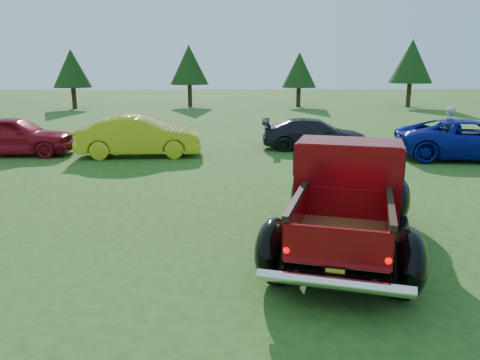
{
  "coord_description": "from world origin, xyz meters",
  "views": [
    {
      "loc": [
        -0.16,
        -8.86,
        3.3
      ],
      "look_at": [
        0.15,
        0.2,
        1.08
      ],
      "focal_mm": 35.0,
      "sensor_mm": 36.0,
      "label": 1
    }
  ],
  "objects_px": {
    "show_car_red": "(14,135)",
    "show_car_yellow": "(140,136)",
    "show_car_blue": "(471,140)",
    "spectator": "(447,131)",
    "tree_mid_right": "(299,70)",
    "pickup_truck": "(347,194)",
    "tree_mid_left": "(189,65)",
    "tree_east": "(411,61)",
    "tree_west": "(72,68)",
    "show_car_grey": "(314,134)"
  },
  "relations": [
    {
      "from": "show_car_blue",
      "to": "spectator",
      "type": "distance_m",
      "value": 0.93
    },
    {
      "from": "tree_mid_left",
      "to": "show_car_grey",
      "type": "relative_size",
      "value": 1.18
    },
    {
      "from": "show_car_yellow",
      "to": "pickup_truck",
      "type": "bearing_deg",
      "value": -151.7
    },
    {
      "from": "tree_mid_right",
      "to": "show_car_grey",
      "type": "bearing_deg",
      "value": -97.07
    },
    {
      "from": "tree_mid_left",
      "to": "show_car_blue",
      "type": "bearing_deg",
      "value": -63.41
    },
    {
      "from": "tree_mid_left",
      "to": "spectator",
      "type": "relative_size",
      "value": 2.71
    },
    {
      "from": "pickup_truck",
      "to": "show_car_red",
      "type": "bearing_deg",
      "value": 154.95
    },
    {
      "from": "tree_mid_left",
      "to": "show_car_yellow",
      "type": "xyz_separation_m",
      "value": [
        -0.31,
        -22.43,
        -2.63
      ]
    },
    {
      "from": "pickup_truck",
      "to": "spectator",
      "type": "relative_size",
      "value": 3.04
    },
    {
      "from": "pickup_truck",
      "to": "show_car_red",
      "type": "relative_size",
      "value": 1.29
    },
    {
      "from": "tree_mid_left",
      "to": "tree_east",
      "type": "relative_size",
      "value": 0.93
    },
    {
      "from": "tree_east",
      "to": "show_car_blue",
      "type": "height_order",
      "value": "tree_east"
    },
    {
      "from": "tree_west",
      "to": "show_car_grey",
      "type": "height_order",
      "value": "tree_west"
    },
    {
      "from": "tree_west",
      "to": "tree_mid_left",
      "type": "bearing_deg",
      "value": 12.53
    },
    {
      "from": "pickup_truck",
      "to": "tree_east",
      "type": "bearing_deg",
      "value": 84.15
    },
    {
      "from": "pickup_truck",
      "to": "show_car_yellow",
      "type": "height_order",
      "value": "pickup_truck"
    },
    {
      "from": "tree_east",
      "to": "show_car_red",
      "type": "bearing_deg",
      "value": -138.39
    },
    {
      "from": "tree_mid_right",
      "to": "pickup_truck",
      "type": "distance_m",
      "value": 30.71
    },
    {
      "from": "show_car_yellow",
      "to": "show_car_red",
      "type": "bearing_deg",
      "value": 82.04
    },
    {
      "from": "tree_west",
      "to": "show_car_yellow",
      "type": "xyz_separation_m",
      "value": [
        8.69,
        -20.43,
        -2.36
      ]
    },
    {
      "from": "tree_mid_right",
      "to": "spectator",
      "type": "height_order",
      "value": "tree_mid_right"
    },
    {
      "from": "tree_west",
      "to": "show_car_blue",
      "type": "relative_size",
      "value": 0.89
    },
    {
      "from": "tree_east",
      "to": "show_car_grey",
      "type": "xyz_separation_m",
      "value": [
        -11.5,
        -19.65,
        -3.04
      ]
    },
    {
      "from": "show_car_yellow",
      "to": "tree_west",
      "type": "bearing_deg",
      "value": 19.99
    },
    {
      "from": "pickup_truck",
      "to": "show_car_blue",
      "type": "xyz_separation_m",
      "value": [
        6.58,
        7.95,
        -0.21
      ]
    },
    {
      "from": "pickup_truck",
      "to": "show_car_yellow",
      "type": "xyz_separation_m",
      "value": [
        -5.47,
        8.97,
        -0.18
      ]
    },
    {
      "from": "show_car_grey",
      "to": "pickup_truck",
      "type": "bearing_deg",
      "value": 178.59
    },
    {
      "from": "tree_east",
      "to": "show_car_blue",
      "type": "distance_m",
      "value": 23.01
    },
    {
      "from": "show_car_red",
      "to": "tree_mid_right",
      "type": "bearing_deg",
      "value": -33.62
    },
    {
      "from": "tree_east",
      "to": "spectator",
      "type": "bearing_deg",
      "value": -107.76
    },
    {
      "from": "show_car_blue",
      "to": "show_car_grey",
      "type": "bearing_deg",
      "value": 75.46
    },
    {
      "from": "show_car_blue",
      "to": "tree_mid_right",
      "type": "bearing_deg",
      "value": 16.16
    },
    {
      "from": "tree_west",
      "to": "tree_mid_right",
      "type": "height_order",
      "value": "tree_west"
    },
    {
      "from": "show_car_red",
      "to": "show_car_grey",
      "type": "bearing_deg",
      "value": -85.46
    },
    {
      "from": "show_car_red",
      "to": "show_car_blue",
      "type": "distance_m",
      "value": 16.9
    },
    {
      "from": "tree_mid_left",
      "to": "tree_east",
      "type": "xyz_separation_m",
      "value": [
        18.0,
        -1.5,
        0.27
      ]
    },
    {
      "from": "tree_mid_right",
      "to": "show_car_blue",
      "type": "height_order",
      "value": "tree_mid_right"
    },
    {
      "from": "tree_mid_left",
      "to": "tree_east",
      "type": "bearing_deg",
      "value": -4.76
    },
    {
      "from": "show_car_yellow",
      "to": "spectator",
      "type": "relative_size",
      "value": 2.46
    },
    {
      "from": "tree_mid_right",
      "to": "show_car_blue",
      "type": "bearing_deg",
      "value": -83.04
    },
    {
      "from": "tree_mid_right",
      "to": "show_car_blue",
      "type": "distance_m",
      "value": 22.73
    },
    {
      "from": "tree_west",
      "to": "show_car_red",
      "type": "bearing_deg",
      "value": -78.99
    },
    {
      "from": "tree_east",
      "to": "show_car_yellow",
      "type": "xyz_separation_m",
      "value": [
        -18.31,
        -20.93,
        -2.91
      ]
    },
    {
      "from": "tree_mid_left",
      "to": "show_car_yellow",
      "type": "bearing_deg",
      "value": -90.79
    },
    {
      "from": "show_car_red",
      "to": "show_car_grey",
      "type": "distance_m",
      "value": 11.64
    },
    {
      "from": "show_car_yellow",
      "to": "show_car_blue",
      "type": "relative_size",
      "value": 0.88
    },
    {
      "from": "show_car_red",
      "to": "show_car_yellow",
      "type": "relative_size",
      "value": 0.96
    },
    {
      "from": "tree_mid_left",
      "to": "pickup_truck",
      "type": "height_order",
      "value": "tree_mid_left"
    },
    {
      "from": "tree_mid_right",
      "to": "show_car_yellow",
      "type": "distance_m",
      "value": 23.47
    },
    {
      "from": "tree_east",
      "to": "show_car_yellow",
      "type": "distance_m",
      "value": 27.96
    }
  ]
}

